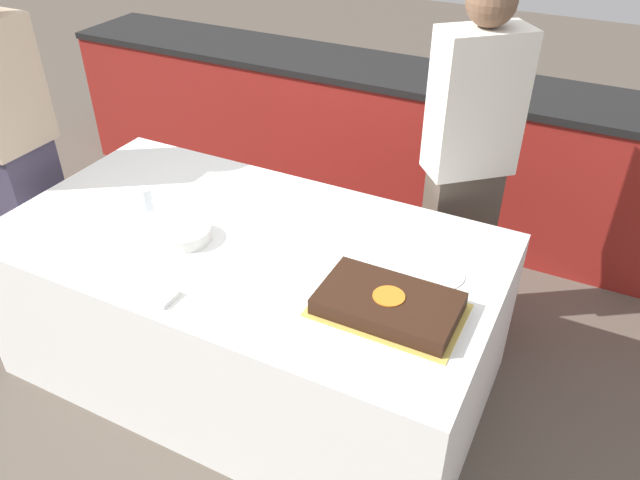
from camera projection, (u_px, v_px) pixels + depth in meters
The scene contains 10 objects.
ground_plane at pixel (256, 367), 2.93m from camera, with size 14.00×14.00×0.00m, color brown.
back_counter at pixel (390, 142), 3.86m from camera, with size 4.40×0.58×0.92m.
dining_table at pixel (251, 308), 2.72m from camera, with size 2.04×1.11×0.73m.
cake at pixel (388, 304), 2.13m from camera, with size 0.52×0.32×0.07m.
plate_stack at pixel (185, 234), 2.50m from camera, with size 0.21×0.21×0.05m.
wine_glass at pixel (147, 201), 2.54m from camera, with size 0.06×0.06×0.17m.
side_plate_near_cake at pixel (440, 275), 2.31m from camera, with size 0.18×0.18×0.00m.
utensil_pile at pixel (156, 294), 2.21m from camera, with size 0.14×0.10×0.02m.
person_cutting_cake at pixel (467, 165), 2.75m from camera, with size 0.41×0.39×1.66m.
person_seated_left at pixel (17, 145), 2.90m from camera, with size 0.21×0.34×1.66m.
Camera 1 is at (1.21, -1.71, 2.15)m, focal length 35.00 mm.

